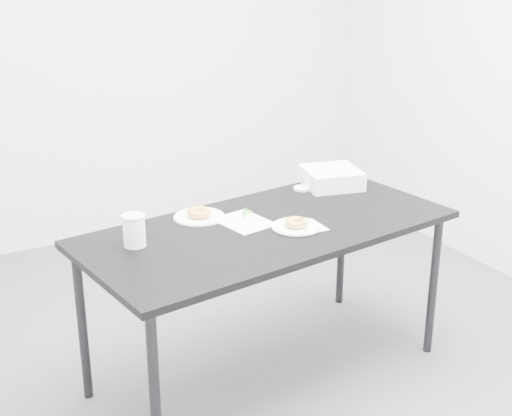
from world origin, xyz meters
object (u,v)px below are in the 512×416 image
scorecard (244,222)px  donut_far (199,212)px  coffee_cup (134,230)px  pen (245,213)px  bakery_box (331,178)px  plate_near (296,227)px  plate_far (199,217)px  donut_near (296,223)px  table (268,237)px

scorecard → donut_far: bearing=125.3°
coffee_cup → pen: bearing=10.7°
donut_far → bakery_box: bakery_box is taller
bakery_box → plate_near: bearing=-125.7°
plate_far → coffee_cup: (-0.37, -0.17, 0.07)m
plate_far → donut_far: bearing=0.0°
plate_near → donut_far: bearing=134.8°
donut_near → donut_far: bearing=134.8°
scorecard → donut_far: 0.22m
scorecard → bakery_box: bakery_box is taller
scorecard → plate_far: size_ratio=1.07×
donut_far → coffee_cup: bearing=-155.3°
pen → coffee_cup: 0.59m
table → bakery_box: 0.66m
donut_near → bakery_box: bakery_box is taller
pen → plate_far: size_ratio=0.50×
pen → bakery_box: bearing=-39.7°
donut_near → coffee_cup: bearing=167.5°
plate_near → bakery_box: bearing=41.2°
table → scorecard: 0.13m
plate_near → coffee_cup: size_ratio=1.58×
plate_near → donut_far: donut_far is taller
table → plate_far: (-0.23, 0.24, 0.06)m
plate_near → scorecard: bearing=133.7°
pen → plate_near: 0.29m
table → bakery_box: (0.56, 0.32, 0.10)m
coffee_cup → bakery_box: bearing=12.5°
coffee_cup → bakery_box: size_ratio=0.50×
donut_far → table: bearing=-46.0°
table → donut_near: bearing=-50.7°
table → coffee_cup: 0.62m
donut_near → coffee_cup: (-0.70, 0.15, 0.04)m
scorecard → plate_far: bearing=125.3°
donut_far → coffee_cup: size_ratio=0.80×
plate_near → donut_far: 0.46m
donut_near → plate_near: bearing=0.0°
donut_near → donut_far: size_ratio=0.92×
table → plate_near: (0.09, -0.09, 0.06)m
plate_far → donut_near: bearing=-45.2°
table → donut_far: (-0.23, 0.24, 0.08)m
plate_near → donut_near: (0.00, 0.00, 0.02)m
pen → bakery_box: (0.59, 0.15, 0.04)m
bakery_box → coffee_cup: bearing=-154.4°
pen → table: bearing=-135.7°
plate_near → plate_far: 0.46m
donut_far → plate_far: bearing=0.0°
donut_far → plate_near: bearing=-45.2°
donut_near → coffee_cup: coffee_cup is taller
plate_far → bakery_box: size_ratio=0.86×
table → coffee_cup: coffee_cup is taller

